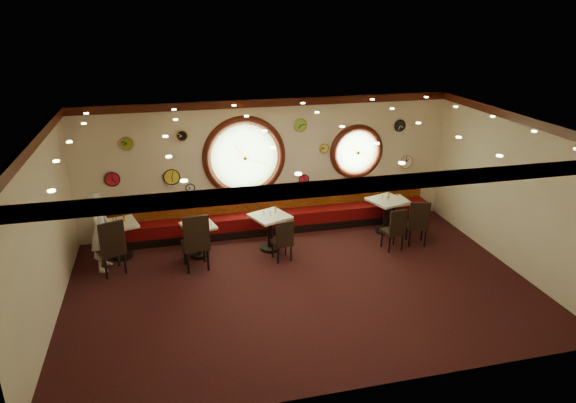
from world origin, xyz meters
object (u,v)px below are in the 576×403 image
(chair_a, at_px, (111,244))
(condiment_e_pepper, at_px, (395,199))
(table_a, at_px, (120,236))
(waiter, at_px, (100,231))
(chair_c, at_px, (283,238))
(condiment_a_bottle, at_px, (124,218))
(chair_e, at_px, (418,220))
(condiment_b_bottle, at_px, (204,218))
(table_b, at_px, (199,236))
(condiment_d_salt, at_px, (382,197))
(condiment_a_pepper, at_px, (116,220))
(condiment_d_pepper, at_px, (388,198))
(condiment_b_salt, at_px, (193,222))
(condiment_d_bottle, at_px, (389,196))
(condiment_c_salt, at_px, (264,213))
(chair_b, at_px, (196,239))
(condiment_c_pepper, at_px, (270,214))
(table_c, at_px, (270,228))
(condiment_e_salt, at_px, (393,198))
(condiment_a_salt, at_px, (113,220))
(condiment_c_bottle, at_px, (275,210))
(condiment_b_pepper, at_px, (198,223))
(table_e, at_px, (394,210))
(chair_d, at_px, (395,227))
(condiment_e_bottle, at_px, (397,196))
(table_d, at_px, (386,212))

(chair_a, height_order, condiment_e_pepper, chair_a)
(table_a, height_order, waiter, waiter)
(chair_c, relative_size, condiment_a_bottle, 3.83)
(chair_c, height_order, chair_e, chair_e)
(table_a, xyz_separation_m, chair_c, (3.40, -1.01, 0.03))
(condiment_b_bottle, bearing_deg, table_b, -143.24)
(condiment_d_salt, xyz_separation_m, condiment_a_pepper, (-6.12, 0.06, -0.02))
(condiment_d_pepper, bearing_deg, chair_e, -62.87)
(condiment_d_salt, height_order, condiment_d_pepper, condiment_d_pepper)
(condiment_b_salt, distance_m, condiment_d_bottle, 4.67)
(table_b, xyz_separation_m, condiment_c_salt, (1.45, 0.01, 0.42))
(chair_b, bearing_deg, condiment_c_pepper, 13.38)
(table_c, bearing_deg, condiment_e_salt, 8.67)
(table_b, height_order, table_c, table_c)
(table_b, distance_m, condiment_a_salt, 1.87)
(condiment_d_salt, height_order, condiment_a_pepper, condiment_d_salt)
(condiment_c_bottle, bearing_deg, waiter, -177.23)
(chair_b, xyz_separation_m, condiment_d_salt, (4.51, 0.96, 0.17))
(chair_e, height_order, condiment_b_pepper, chair_e)
(table_e, height_order, condiment_d_bottle, condiment_d_bottle)
(condiment_b_bottle, distance_m, condiment_d_bottle, 4.41)
(condiment_d_pepper, height_order, condiment_e_pepper, condiment_d_pepper)
(condiment_a_salt, distance_m, condiment_d_bottle, 6.34)
(condiment_b_salt, height_order, condiment_e_pepper, condiment_e_pepper)
(condiment_a_bottle, relative_size, condiment_d_bottle, 1.05)
(condiment_b_pepper, distance_m, waiter, 1.99)
(condiment_a_salt, height_order, condiment_b_salt, condiment_a_salt)
(condiment_a_pepper, xyz_separation_m, condiment_d_pepper, (6.19, -0.19, 0.02))
(table_c, bearing_deg, condiment_c_bottle, 38.28)
(chair_b, xyz_separation_m, condiment_d_pepper, (4.58, 0.82, 0.17))
(table_e, xyz_separation_m, condiment_d_pepper, (-0.30, -0.24, 0.43))
(chair_d, bearing_deg, condiment_d_salt, 74.37)
(table_c, distance_m, condiment_a_salt, 3.41)
(condiment_a_salt, bearing_deg, table_b, -13.36)
(table_a, distance_m, condiment_e_bottle, 6.54)
(condiment_e_bottle, bearing_deg, condiment_d_salt, -161.88)
(chair_a, height_order, condiment_b_bottle, chair_a)
(condiment_c_salt, relative_size, condiment_b_pepper, 1.18)
(table_a, bearing_deg, chair_e, -8.46)
(condiment_a_pepper, bearing_deg, condiment_b_salt, -10.43)
(condiment_d_salt, distance_m, condiment_d_pepper, 0.16)
(condiment_c_pepper, bearing_deg, table_b, 177.77)
(condiment_e_bottle, bearing_deg, condiment_a_bottle, -179.46)
(condiment_e_salt, bearing_deg, table_b, -174.76)
(condiment_c_pepper, relative_size, condiment_d_bottle, 0.62)
(chair_b, xyz_separation_m, condiment_e_pepper, (4.88, 1.01, 0.07))
(table_a, relative_size, chair_d, 1.47)
(table_d, distance_m, condiment_b_pepper, 4.52)
(chair_a, relative_size, waiter, 0.44)
(table_e, distance_m, condiment_e_pepper, 0.33)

